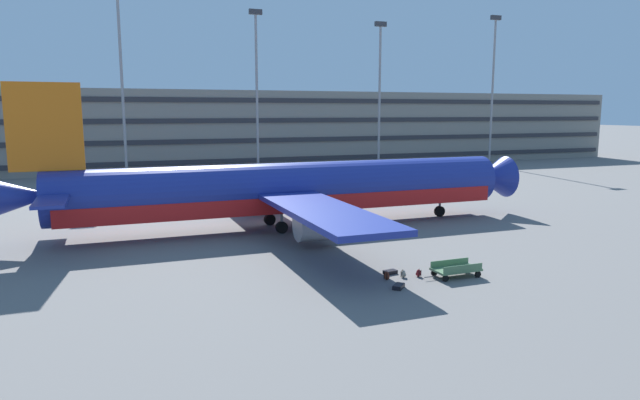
{
  "coord_description": "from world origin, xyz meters",
  "views": [
    {
      "loc": [
        -12.11,
        -42.46,
        8.99
      ],
      "look_at": [
        1.23,
        -7.24,
        3.0
      ],
      "focal_mm": 31.36,
      "sensor_mm": 36.0,
      "label": 1
    }
  ],
  "objects_px": {
    "suitcase_purple": "(399,286)",
    "suitcase_large": "(390,272)",
    "backpack_laid_flat": "(418,273)",
    "backpack_black": "(387,276)",
    "airliner": "(287,190)",
    "backpack_navy": "(403,274)",
    "baggage_cart": "(456,269)"
  },
  "relations": [
    {
      "from": "suitcase_large",
      "to": "backpack_navy",
      "type": "height_order",
      "value": "backpack_navy"
    },
    {
      "from": "suitcase_purple",
      "to": "suitcase_large",
      "type": "relative_size",
      "value": 1.07
    },
    {
      "from": "suitcase_large",
      "to": "backpack_black",
      "type": "bearing_deg",
      "value": -127.07
    },
    {
      "from": "suitcase_large",
      "to": "backpack_laid_flat",
      "type": "xyz_separation_m",
      "value": [
        1.19,
        -1.03,
        0.1
      ]
    },
    {
      "from": "backpack_navy",
      "to": "backpack_black",
      "type": "relative_size",
      "value": 0.88
    },
    {
      "from": "backpack_black",
      "to": "airliner",
      "type": "bearing_deg",
      "value": 93.57
    },
    {
      "from": "backpack_navy",
      "to": "baggage_cart",
      "type": "height_order",
      "value": "baggage_cart"
    },
    {
      "from": "suitcase_purple",
      "to": "baggage_cart",
      "type": "relative_size",
      "value": 0.26
    },
    {
      "from": "suitcase_large",
      "to": "backpack_black",
      "type": "distance_m",
      "value": 1.19
    },
    {
      "from": "airliner",
      "to": "backpack_laid_flat",
      "type": "height_order",
      "value": "airliner"
    },
    {
      "from": "suitcase_purple",
      "to": "backpack_laid_flat",
      "type": "bearing_deg",
      "value": 35.78
    },
    {
      "from": "airliner",
      "to": "backpack_black",
      "type": "distance_m",
      "value": 15.08
    },
    {
      "from": "suitcase_purple",
      "to": "suitcase_large",
      "type": "bearing_deg",
      "value": 71.52
    },
    {
      "from": "suitcase_large",
      "to": "backpack_laid_flat",
      "type": "relative_size",
      "value": 1.75
    },
    {
      "from": "airliner",
      "to": "baggage_cart",
      "type": "xyz_separation_m",
      "value": [
        4.74,
        -15.64,
        -2.57
      ]
    },
    {
      "from": "suitcase_large",
      "to": "baggage_cart",
      "type": "distance_m",
      "value": 3.59
    },
    {
      "from": "suitcase_purple",
      "to": "backpack_navy",
      "type": "distance_m",
      "value": 2.01
    },
    {
      "from": "suitcase_purple",
      "to": "backpack_navy",
      "type": "xyz_separation_m",
      "value": [
        1.18,
        1.62,
        0.09
      ]
    },
    {
      "from": "backpack_black",
      "to": "baggage_cart",
      "type": "bearing_deg",
      "value": -12.35
    },
    {
      "from": "suitcase_purple",
      "to": "backpack_laid_flat",
      "type": "height_order",
      "value": "backpack_laid_flat"
    },
    {
      "from": "baggage_cart",
      "to": "suitcase_large",
      "type": "bearing_deg",
      "value": 150.17
    },
    {
      "from": "backpack_laid_flat",
      "to": "baggage_cart",
      "type": "height_order",
      "value": "baggage_cart"
    },
    {
      "from": "suitcase_purple",
      "to": "backpack_black",
      "type": "distance_m",
      "value": 1.55
    },
    {
      "from": "suitcase_purple",
      "to": "baggage_cart",
      "type": "height_order",
      "value": "baggage_cart"
    },
    {
      "from": "airliner",
      "to": "backpack_black",
      "type": "xyz_separation_m",
      "value": [
        0.92,
        -14.8,
        -2.76
      ]
    },
    {
      "from": "suitcase_purple",
      "to": "suitcase_large",
      "type": "distance_m",
      "value": 2.62
    },
    {
      "from": "suitcase_purple",
      "to": "backpack_black",
      "type": "xyz_separation_m",
      "value": [
        0.12,
        1.55,
        0.12
      ]
    },
    {
      "from": "backpack_laid_flat",
      "to": "backpack_navy",
      "type": "bearing_deg",
      "value": 169.14
    },
    {
      "from": "suitcase_purple",
      "to": "backpack_black",
      "type": "relative_size",
      "value": 1.68
    },
    {
      "from": "suitcase_large",
      "to": "airliner",
      "type": "bearing_deg",
      "value": 96.73
    },
    {
      "from": "suitcase_large",
      "to": "backpack_navy",
      "type": "xyz_separation_m",
      "value": [
        0.35,
        -0.87,
        0.1
      ]
    },
    {
      "from": "airliner",
      "to": "backpack_laid_flat",
      "type": "relative_size",
      "value": 88.58
    }
  ]
}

